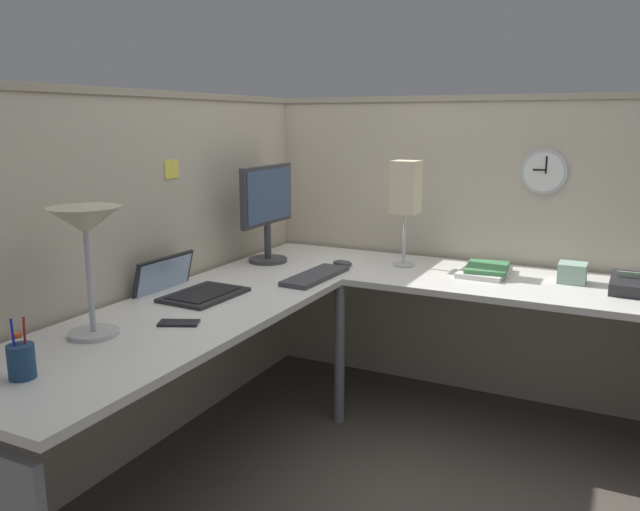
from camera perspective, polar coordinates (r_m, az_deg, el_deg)
name	(u,v)px	position (r m, az deg, el deg)	size (l,w,h in m)	color
ground_plane	(356,443)	(3.03, 3.30, -16.57)	(6.80, 6.80, 0.00)	#4C443D
cubicle_wall_back	(145,273)	(2.89, -15.54, -1.50)	(2.57, 0.12, 1.58)	#B7AD99
cubicle_wall_right	(467,246)	(3.47, 13.17, 0.85)	(0.12, 2.37, 1.58)	#B7AD99
desk	(355,322)	(2.63, 3.17, -6.06)	(2.35, 2.15, 0.73)	silver
monitor	(267,206)	(3.24, -4.80, 4.49)	(0.46, 0.20, 0.50)	#38383D
laptop	(186,288)	(2.74, -12.03, -2.91)	(0.36, 0.40, 0.22)	#232326
keyboard	(315,276)	(2.94, -0.43, -1.87)	(0.43, 0.14, 0.02)	#38383D
computer_mouse	(343,263)	(3.17, 2.05, -0.72)	(0.06, 0.10, 0.03)	#38383D
desk_lamp_dome	(86,231)	(2.23, -20.47, 2.07)	(0.24, 0.24, 0.44)	#B7BABF
pen_cup	(21,361)	(2.01, -25.45, -8.60)	(0.08, 0.08, 0.18)	navy
cell_phone	(179,323)	(2.35, -12.68, -5.99)	(0.07, 0.14, 0.01)	black
office_phone	(638,286)	(2.98, 26.86, -2.51)	(0.20, 0.21, 0.11)	#232326
book_stack	(485,270)	(3.11, 14.77, -1.30)	(0.30, 0.23, 0.04)	silver
desk_lamp_paper	(406,190)	(3.16, 7.77, 5.87)	(0.13, 0.13, 0.53)	#B7BABF
tissue_box	(572,273)	(3.08, 21.90, -1.46)	(0.12, 0.12, 0.09)	#8CAD99
wall_clock	(544,172)	(3.30, 19.65, 7.16)	(0.04, 0.22, 0.22)	#B7BABF
pinned_note_leftmost	(172,169)	(2.90, -13.30, 7.62)	(0.09, 0.00, 0.08)	#EAD84C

